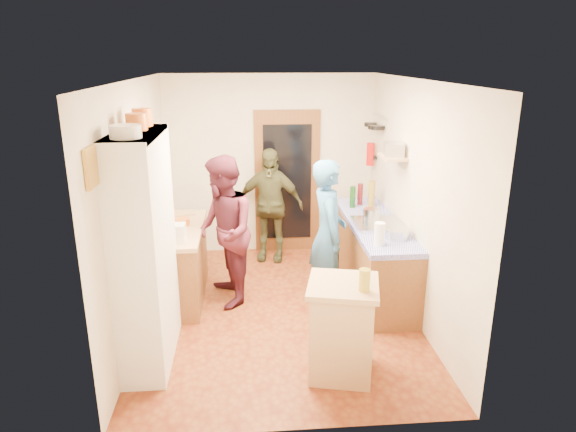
{
  "coord_description": "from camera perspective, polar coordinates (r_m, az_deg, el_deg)",
  "views": [
    {
      "loc": [
        -0.34,
        -5.35,
        2.84
      ],
      "look_at": [
        0.11,
        0.15,
        1.1
      ],
      "focal_mm": 32.0,
      "sensor_mm": 36.0,
      "label": 1
    }
  ],
  "objects": [
    {
      "name": "paper_towel",
      "position": [
        5.53,
        10.13,
        -1.97
      ],
      "size": [
        0.14,
        0.14,
        0.25
      ],
      "primitive_type": "cylinder",
      "rotation": [
        0.0,
        0.0,
        0.32
      ],
      "color": "white",
      "rests_on": "right_counter_top"
    },
    {
      "name": "right_counter_top",
      "position": [
        6.36,
        9.55,
        -0.81
      ],
      "size": [
        0.62,
        2.22,
        0.06
      ],
      "primitive_type": "cube",
      "color": "#1D1FC0",
      "rests_on": "right_counter_base"
    },
    {
      "name": "ceiling",
      "position": [
        5.37,
        -1.1,
        15.02
      ],
      "size": [
        3.0,
        4.0,
        0.02
      ],
      "primitive_type": "cube",
      "color": "silver",
      "rests_on": "ground"
    },
    {
      "name": "wall_left",
      "position": [
        5.69,
        -16.39,
        1.05
      ],
      "size": [
        0.02,
        4.0,
        2.6
      ],
      "primitive_type": "cube",
      "color": "silver",
      "rests_on": "ground"
    },
    {
      "name": "hutch_body",
      "position": [
        4.96,
        -15.57,
        -3.71
      ],
      "size": [
        0.4,
        1.2,
        2.2
      ],
      "primitive_type": "cube",
      "color": "white",
      "rests_on": "ground"
    },
    {
      "name": "person_back",
      "position": [
        7.25,
        -1.99,
        1.23
      ],
      "size": [
        1.02,
        0.6,
        1.62
      ],
      "primitive_type": "imported",
      "rotation": [
        0.0,
        0.0,
        -0.23
      ],
      "color": "#3E3F24",
      "rests_on": "ground"
    },
    {
      "name": "pan_rail",
      "position": [
        7.15,
        10.09,
        10.87
      ],
      "size": [
        0.02,
        0.65,
        0.02
      ],
      "primitive_type": "cylinder",
      "rotation": [
        1.57,
        0.0,
        0.0
      ],
      "color": "silver",
      "rests_on": "wall_right"
    },
    {
      "name": "chopping_board",
      "position": [
        6.66,
        -11.75,
        0.28
      ],
      "size": [
        0.35,
        0.3,
        0.02
      ],
      "primitive_type": "cube",
      "rotation": [
        0.0,
        0.0,
        0.32
      ],
      "color": "tan",
      "rests_on": "left_counter_top"
    },
    {
      "name": "kettle",
      "position": [
        5.97,
        -13.23,
        -1.06
      ],
      "size": [
        0.18,
        0.18,
        0.18
      ],
      "primitive_type": "cylinder",
      "rotation": [
        0.0,
        0.0,
        0.2
      ],
      "color": "white",
      "rests_on": "left_counter_top"
    },
    {
      "name": "hutch_top_shelf",
      "position": [
        4.7,
        -16.64,
        8.69
      ],
      "size": [
        0.4,
        1.14,
        0.04
      ],
      "primitive_type": "cube",
      "color": "white",
      "rests_on": "hutch_body"
    },
    {
      "name": "fire_extinguisher",
      "position": [
        7.39,
        9.15,
        6.81
      ],
      "size": [
        0.11,
        0.11,
        0.32
      ],
      "primitive_type": "cylinder",
      "color": "red",
      "rests_on": "wall_right"
    },
    {
      "name": "bottle_b",
      "position": [
        6.99,
        8.02,
        2.43
      ],
      "size": [
        0.07,
        0.07,
        0.29
      ],
      "primitive_type": "cylinder",
      "rotation": [
        0.0,
        0.0,
        0.04
      ],
      "color": "#591419",
      "rests_on": "right_counter_top"
    },
    {
      "name": "hob",
      "position": [
        6.19,
        9.95,
        -0.87
      ],
      "size": [
        0.55,
        0.58,
        0.04
      ],
      "primitive_type": "cube",
      "color": "silver",
      "rests_on": "right_counter_top"
    },
    {
      "name": "left_counter_base",
      "position": [
        6.34,
        -12.19,
        -5.33
      ],
      "size": [
        0.6,
        1.4,
        0.85
      ],
      "primitive_type": "cube",
      "color": "brown",
      "rests_on": "ground"
    },
    {
      "name": "wall_right",
      "position": [
        5.87,
        13.87,
        1.74
      ],
      "size": [
        0.02,
        4.0,
        2.6
      ],
      "primitive_type": "cube",
      "color": "silver",
      "rests_on": "ground"
    },
    {
      "name": "pan_hang_b",
      "position": [
        7.18,
        9.5,
        9.72
      ],
      "size": [
        0.16,
        0.16,
        0.05
      ],
      "primitive_type": "cylinder",
      "color": "black",
      "rests_on": "pan_rail"
    },
    {
      "name": "toaster",
      "position": [
        5.7,
        -12.62,
        -1.83
      ],
      "size": [
        0.27,
        0.18,
        0.19
      ],
      "primitive_type": "cube",
      "rotation": [
        0.0,
        0.0,
        -0.04
      ],
      "color": "white",
      "rests_on": "left_counter_top"
    },
    {
      "name": "person_left",
      "position": [
        6.01,
        -6.97,
        -1.61
      ],
      "size": [
        0.82,
        0.97,
        1.77
      ],
      "primitive_type": "imported",
      "rotation": [
        0.0,
        0.0,
        -1.38
      ],
      "color": "#481927",
      "rests_on": "ground"
    },
    {
      "name": "mixing_bowl",
      "position": [
        5.8,
        11.99,
        -1.86
      ],
      "size": [
        0.34,
        0.34,
        0.11
      ],
      "primitive_type": "cylinder",
      "rotation": [
        0.0,
        0.0,
        0.18
      ],
      "color": "silver",
      "rests_on": "right_counter_top"
    },
    {
      "name": "bottle_c",
      "position": [
        6.91,
        9.28,
        2.45
      ],
      "size": [
        0.1,
        0.1,
        0.35
      ],
      "primitive_type": "cylinder",
      "rotation": [
        0.0,
        0.0,
        -0.12
      ],
      "color": "olive",
      "rests_on": "right_counter_top"
    },
    {
      "name": "plate_stack",
      "position": [
        4.35,
        -17.61,
        8.93
      ],
      "size": [
        0.25,
        0.25,
        0.11
      ],
      "primitive_type": "cylinder",
      "color": "white",
      "rests_on": "hutch_top_shelf"
    },
    {
      "name": "wall_back",
      "position": [
        7.53,
        -2.03,
        5.66
      ],
      "size": [
        3.0,
        0.02,
        2.6
      ],
      "primitive_type": "cube",
      "color": "silver",
      "rests_on": "ground"
    },
    {
      "name": "wall_front",
      "position": [
        3.69,
        1.03,
        -7.16
      ],
      "size": [
        3.0,
        0.02,
        2.6
      ],
      "primitive_type": "cube",
      "color": "silver",
      "rests_on": "ground"
    },
    {
      "name": "wall_shelf",
      "position": [
        6.15,
        11.59,
        6.45
      ],
      "size": [
        0.26,
        0.42,
        0.03
      ],
      "primitive_type": "cube",
      "color": "tan",
      "rests_on": "wall_right"
    },
    {
      "name": "cutting_board",
      "position": [
        4.65,
        5.57,
        -7.31
      ],
      "size": [
        0.4,
        0.35,
        0.02
      ],
      "primitive_type": "cube",
      "rotation": [
        0.0,
        0.0,
        -0.22
      ],
      "color": "white",
      "rests_on": "island_top"
    },
    {
      "name": "person_hob",
      "position": [
        5.92,
        4.83,
        -2.03
      ],
      "size": [
        0.42,
        0.63,
        1.74
      ],
      "primitive_type": "imported",
      "rotation": [
        0.0,
        0.0,
        1.57
      ],
      "color": "#31659B",
      "rests_on": "ground"
    },
    {
      "name": "radio",
      "position": [
        6.14,
        11.64,
        7.27
      ],
      "size": [
        0.27,
        0.33,
        0.15
      ],
      "primitive_type": "cube",
      "rotation": [
        0.0,
        0.0,
        -0.16
      ],
      "color": "silver",
      "rests_on": "wall_shelf"
    },
    {
      "name": "orange_pot_a",
      "position": [
        4.79,
        -16.5,
        10.0
      ],
      "size": [
        0.19,
        0.19,
        0.15
      ],
      "primitive_type": "cylinder",
      "color": "orange",
      "rests_on": "hutch_top_shelf"
    },
    {
      "name": "door_glass",
      "position": [
        7.52,
        -0.07,
        3.72
      ],
      "size": [
        0.7,
        0.02,
        1.7
      ],
      "primitive_type": "cube",
      "color": "black",
      "rests_on": "door_frame"
    },
    {
      "name": "pot_on_hob",
      "position": [
        6.28,
        9.24,
        0.25
      ],
      "size": [
        0.2,
        0.2,
        0.13
      ],
      "primitive_type": "cylinder",
      "color": "silver",
      "rests_on": "hob"
    },
    {
      "name": "island_top",
      "position": [
        4.61,
        6.16,
        -7.71
      ],
      "size": [
        0.74,
        0.74,
        0.05
      ],
      "primitive_type": "cube",
      "rotation": [
        0.0,
        0.0,
        -0.22
      ],
      "color": "tan",
      "rests_on": "island_base"
    },
    {
      "name": "bottle_a",
      "position": [
        6.84,
        7.19,
        2.12
      ],
      "size": [
        0.08,
        0.08,
        0.29
      ],
      "primitive_type": "cylinder",
      "rotation": [
        0.0,
        0.0,
        0.08
      ],
      "color": "#143F14",
      "rests_on": "right_counter_top"
    },
    {
      "name": "pan_hang_a",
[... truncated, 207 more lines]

